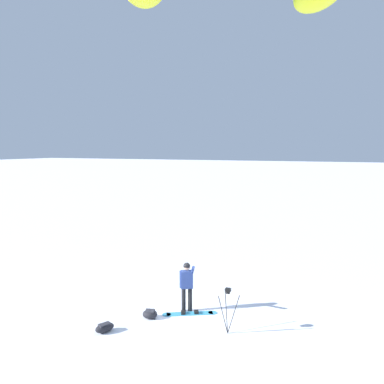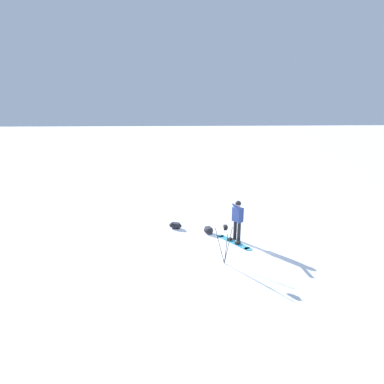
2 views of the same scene
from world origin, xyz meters
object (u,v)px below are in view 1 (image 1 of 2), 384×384
camera_tripod (228,301)px  gear_bag_large (105,327)px  gear_bag_small (150,314)px  snowboard (190,313)px  snowboarder (187,282)px

camera_tripod → gear_bag_large: bearing=-67.2°
camera_tripod → gear_bag_small: size_ratio=2.43×
gear_bag_large → gear_bag_small: size_ratio=1.18×
snowboard → gear_bag_large: gear_bag_large is taller
gear_bag_small → gear_bag_large: bearing=-29.1°
snowboard → gear_bag_small: size_ratio=2.83×
snowboarder → snowboard: (0.17, 0.19, -1.01)m
snowboarder → gear_bag_large: bearing=-34.3°
snowboard → camera_tripod: camera_tripod is taller
gear_bag_large → camera_tripod: (-1.43, 3.40, 0.86)m
snowboard → camera_tripod: 2.02m
camera_tripod → gear_bag_small: 2.77m
snowboarder → gear_bag_small: bearing=-40.5°
snowboarder → camera_tripod: snowboarder is taller
camera_tripod → gear_bag_small: (0.06, -2.64, -0.85)m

